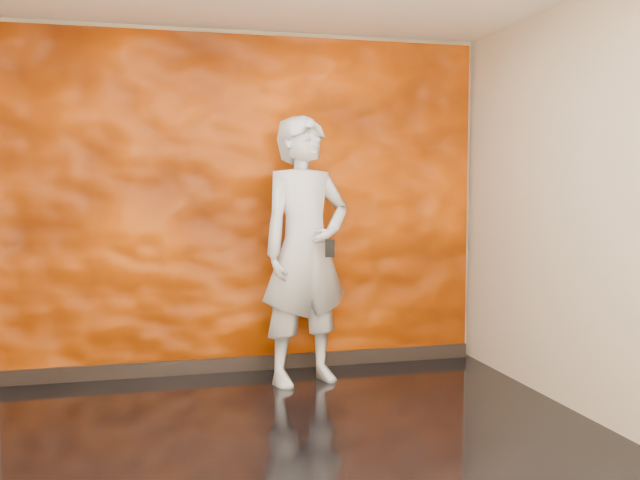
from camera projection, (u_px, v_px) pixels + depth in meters
The scene contains 5 objects.
room at pixel (299, 211), 3.97m from camera, with size 4.02×4.02×2.81m.
feature_wall at pixel (248, 205), 5.87m from camera, with size 3.90×0.06×2.75m, color #D84C00.
baseboard at pixel (250, 363), 5.93m from camera, with size 3.90×0.04×0.12m, color black.
man at pixel (305, 251), 5.51m from camera, with size 0.76×0.50×2.07m, color #9498A1.
phone at pixel (330, 248), 5.24m from camera, with size 0.07×0.01×0.13m, color black.
Camera 1 is at (-0.85, -3.88, 1.54)m, focal length 40.00 mm.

